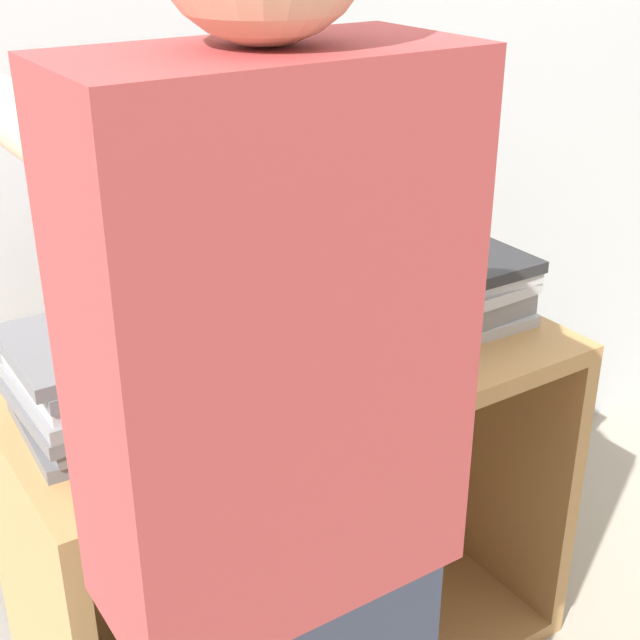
% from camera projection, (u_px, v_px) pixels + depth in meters
% --- Properties ---
extents(wall_back, '(8.00, 0.05, 2.40)m').
position_uv_depth(wall_back, '(194.00, 63.00, 1.68)').
color(wall_back, silver).
rests_on(wall_back, ground_plane).
extents(cart, '(1.06, 0.51, 0.71)m').
position_uv_depth(cart, '(283.00, 507.00, 1.82)').
color(cart, '#A87A47').
rests_on(cart, ground_plane).
extents(laptop_open, '(0.30, 0.36, 0.24)m').
position_uv_depth(laptop_open, '(279.00, 328.00, 1.64)').
color(laptop_open, '#333338').
rests_on(laptop_open, cart).
extents(laptop_stack_left, '(0.33, 0.26, 0.16)m').
position_uv_depth(laptop_stack_left, '(119.00, 375.00, 1.42)').
color(laptop_stack_left, slate).
rests_on(laptop_stack_left, cart).
extents(laptop_stack_right, '(0.33, 0.27, 0.14)m').
position_uv_depth(laptop_stack_right, '(441.00, 290.00, 1.76)').
color(laptop_stack_right, '#B7B7BC').
rests_on(laptop_stack_right, cart).
extents(person, '(0.40, 0.52, 1.56)m').
position_uv_depth(person, '(275.00, 553.00, 1.05)').
color(person, '#2D3342').
rests_on(person, ground_plane).
extents(inventory_tag, '(0.06, 0.02, 0.01)m').
position_uv_depth(inventory_tag, '(128.00, 342.00, 1.34)').
color(inventory_tag, red).
rests_on(inventory_tag, laptop_stack_left).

